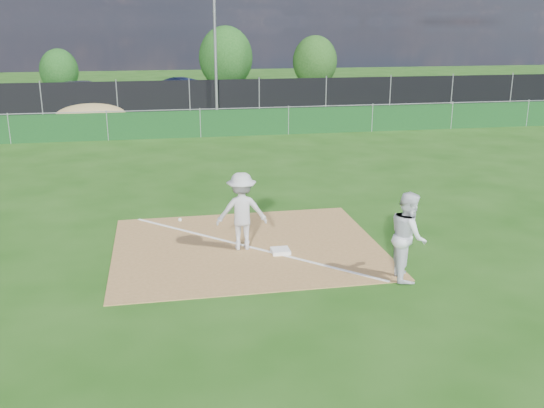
% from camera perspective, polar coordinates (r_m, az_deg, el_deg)
% --- Properties ---
extents(ground, '(90.00, 90.00, 0.00)m').
position_cam_1_polar(ground, '(22.47, -5.76, 3.99)').
color(ground, '#1B480F').
rests_on(ground, ground).
extents(infield_dirt, '(6.00, 5.00, 0.02)m').
position_cam_1_polar(infield_dirt, '(13.88, -2.36, -4.05)').
color(infield_dirt, olive).
rests_on(infield_dirt, ground).
extents(foul_line, '(5.01, 5.01, 0.01)m').
position_cam_1_polar(foul_line, '(13.87, -2.37, -3.99)').
color(foul_line, white).
rests_on(foul_line, infield_dirt).
extents(green_fence, '(44.00, 0.05, 1.20)m').
position_cam_1_polar(green_fence, '(27.25, -6.76, 7.50)').
color(green_fence, '#0F3A15').
rests_on(green_fence, ground).
extents(dirt_mound, '(3.38, 2.60, 1.17)m').
position_cam_1_polar(dirt_mound, '(30.81, -16.66, 7.95)').
color(dirt_mound, '#A3884E').
rests_on(dirt_mound, ground).
extents(black_fence, '(46.00, 0.04, 1.80)m').
position_cam_1_polar(black_fence, '(35.12, -7.76, 10.02)').
color(black_fence, black).
rests_on(black_fence, ground).
extents(parking_lot, '(46.00, 9.00, 0.01)m').
position_cam_1_polar(parking_lot, '(40.19, -8.13, 9.56)').
color(parking_lot, black).
rests_on(parking_lot, ground).
extents(light_pole, '(0.16, 0.16, 8.00)m').
position_cam_1_polar(light_pole, '(34.71, -5.38, 15.15)').
color(light_pole, slate).
rests_on(light_pole, ground).
extents(first_base, '(0.40, 0.40, 0.08)m').
position_cam_1_polar(first_base, '(13.48, 0.80, -4.44)').
color(first_base, white).
rests_on(first_base, infield_dirt).
extents(play_at_first, '(2.00, 0.79, 1.76)m').
position_cam_1_polar(play_at_first, '(13.49, -2.87, -0.68)').
color(play_at_first, silver).
rests_on(play_at_first, infield_dirt).
extents(runner, '(0.83, 0.98, 1.79)m').
position_cam_1_polar(runner, '(12.24, 12.69, -2.95)').
color(runner, white).
rests_on(runner, ground).
extents(car_left, '(4.83, 2.15, 1.61)m').
position_cam_1_polar(car_left, '(39.36, -17.13, 10.04)').
color(car_left, '#9FA1A6').
rests_on(car_left, parking_lot).
extents(car_mid, '(5.12, 3.12, 1.59)m').
position_cam_1_polar(car_mid, '(38.98, -7.77, 10.54)').
color(car_mid, black).
rests_on(car_mid, parking_lot).
extents(car_right, '(5.18, 3.00, 1.41)m').
position_cam_1_polar(car_right, '(39.03, -3.56, 10.53)').
color(car_right, black).
rests_on(car_right, parking_lot).
extents(tree_left, '(2.66, 2.66, 3.16)m').
position_cam_1_polar(tree_left, '(46.29, -19.41, 11.74)').
color(tree_left, '#382316').
rests_on(tree_left, ground).
extents(tree_mid, '(3.96, 3.96, 4.70)m').
position_cam_1_polar(tree_mid, '(46.08, -4.37, 13.59)').
color(tree_mid, '#382316').
rests_on(tree_mid, ground).
extents(tree_right, '(3.36, 3.36, 3.98)m').
position_cam_1_polar(tree_right, '(47.41, 4.05, 13.24)').
color(tree_right, '#382316').
rests_on(tree_right, ground).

